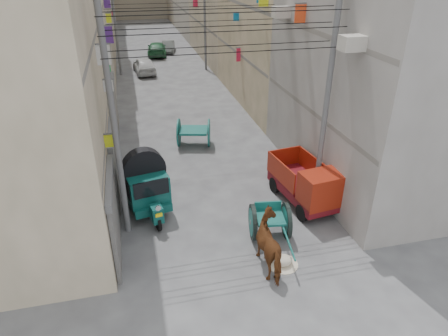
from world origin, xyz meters
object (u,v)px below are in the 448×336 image
object	(u,v)px
mini_truck	(308,187)
feed_sack	(283,260)
distant_car_white	(144,65)
auto_rickshaw	(145,184)
horse	(273,245)
tonga_cart	(270,221)
distant_car_green	(157,49)
distant_car_grey	(168,47)
second_cart	(194,132)

from	to	relation	value
mini_truck	feed_sack	world-z (taller)	mini_truck
distant_car_white	auto_rickshaw	bearing A→B (deg)	81.39
horse	distant_car_white	bearing A→B (deg)	-87.19
tonga_cart	feed_sack	size ratio (longest dim) A/B	4.72
feed_sack	distant_car_green	size ratio (longest dim) A/B	0.14
feed_sack	distant_car_grey	xyz separation A→B (m)	(0.08, 32.95, 0.40)
distant_car_green	mini_truck	bearing A→B (deg)	102.23
tonga_cart	mini_truck	size ratio (longest dim) A/B	0.84
horse	distant_car_green	distance (m)	31.67
mini_truck	distant_car_green	bearing A→B (deg)	88.82
distant_car_white	distant_car_grey	xyz separation A→B (m)	(2.89, 8.01, -0.12)
feed_sack	second_cart	bearing A→B (deg)	97.14
feed_sack	auto_rickshaw	bearing A→B (deg)	133.62
second_cart	distant_car_green	distance (m)	22.03
tonga_cart	distant_car_green	distance (m)	30.20
auto_rickshaw	distant_car_grey	size ratio (longest dim) A/B	0.86
feed_sack	horse	size ratio (longest dim) A/B	0.31
feed_sack	distant_car_green	world-z (taller)	distant_car_green
auto_rickshaw	mini_truck	xyz separation A→B (m)	(6.05, -1.27, -0.27)
auto_rickshaw	distant_car_white	xyz separation A→B (m)	(1.16, 20.78, -0.49)
mini_truck	feed_sack	size ratio (longest dim) A/B	5.62
distant_car_white	distant_car_grey	distance (m)	8.52
distant_car_grey	distant_car_green	bearing A→B (deg)	-123.11
auto_rickshaw	tonga_cart	size ratio (longest dim) A/B	0.99
auto_rickshaw	distant_car_grey	bearing A→B (deg)	70.75
feed_sack	distant_car_green	bearing A→B (deg)	92.08
horse	feed_sack	bearing A→B (deg)	179.51
distant_car_green	horse	bearing A→B (deg)	97.21
horse	distant_car_grey	world-z (taller)	horse
auto_rickshaw	horse	bearing A→B (deg)	-60.56
feed_sack	distant_car_green	xyz separation A→B (m)	(-1.15, 31.65, 0.48)
second_cart	horse	size ratio (longest dim) A/B	0.96
tonga_cart	mini_truck	bearing A→B (deg)	43.25
auto_rickshaw	tonga_cart	xyz separation A→B (m)	(4.01, -2.68, -0.50)
second_cart	distant_car_grey	distance (m)	23.36
distant_car_white	distant_car_green	bearing A→B (deg)	-109.26
feed_sack	horse	world-z (taller)	horse
tonga_cart	distant_car_white	bearing A→B (deg)	105.58
second_cart	distant_car_white	xyz separation A→B (m)	(-1.60, 15.32, -0.10)
auto_rickshaw	distant_car_green	size ratio (longest dim) A/B	0.66
tonga_cart	mini_truck	xyz separation A→B (m)	(2.04, 1.41, 0.24)
auto_rickshaw	tonga_cart	distance (m)	4.85
horse	distant_car_green	xyz separation A→B (m)	(-0.78, 31.66, -0.22)
distant_car_green	distant_car_grey	bearing A→B (deg)	-127.73
mini_truck	tonga_cart	bearing A→B (deg)	-153.02
horse	tonga_cart	bearing A→B (deg)	-108.54
mini_truck	distant_car_grey	world-z (taller)	mini_truck
feed_sack	horse	xyz separation A→B (m)	(-0.37, -0.01, 0.70)
auto_rickshaw	distant_car_green	xyz separation A→B (m)	(2.81, 27.49, -0.52)
auto_rickshaw	distant_car_green	bearing A→B (deg)	72.90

